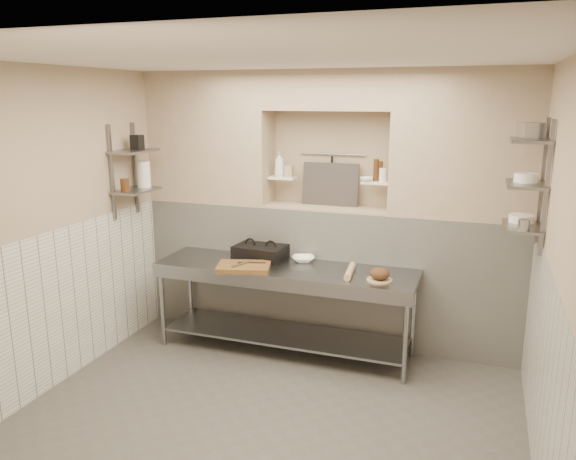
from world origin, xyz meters
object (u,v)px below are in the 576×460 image
at_px(bowl_alcove, 366,179).
at_px(prep_table, 284,292).
at_px(cutting_board, 244,267).
at_px(bread_loaf, 380,274).
at_px(mixing_bowl, 303,259).
at_px(panini_press, 261,252).
at_px(bottle_soap, 279,164).
at_px(jug_left, 144,174).
at_px(rolling_pin, 350,271).

bearing_deg(bowl_alcove, prep_table, -142.31).
relative_size(cutting_board, bread_loaf, 2.80).
bearing_deg(mixing_bowl, panini_press, -176.85).
xyz_separation_m(bottle_soap, jug_left, (-1.31, -0.53, -0.10)).
distance_m(bottle_soap, bowl_alcove, 0.94).
xyz_separation_m(prep_table, jug_left, (-1.57, 0.02, 1.11)).
bearing_deg(rolling_pin, panini_press, 166.62).
height_order(panini_press, cutting_board, panini_press).
distance_m(bowl_alcove, jug_left, 2.31).
xyz_separation_m(rolling_pin, bowl_alcove, (0.02, 0.55, 0.80)).
distance_m(panini_press, cutting_board, 0.41).
bearing_deg(rolling_pin, prep_table, 177.91).
bearing_deg(panini_press, bread_loaf, -8.91).
bearing_deg(cutting_board, panini_press, 88.30).
distance_m(cutting_board, jug_left, 1.48).
relative_size(rolling_pin, bowl_alcove, 3.28).
height_order(rolling_pin, jug_left, jug_left).
bearing_deg(bottle_soap, cutting_board, -97.65).
height_order(cutting_board, bread_loaf, bread_loaf).
bearing_deg(bowl_alcove, jug_left, -167.28).
relative_size(bread_loaf, bottle_soap, 0.69).
relative_size(panini_press, mixing_bowl, 2.38).
height_order(prep_table, rolling_pin, rolling_pin).
distance_m(prep_table, mixing_bowl, 0.39).
xyz_separation_m(mixing_bowl, rolling_pin, (0.55, -0.26, 0.00)).
relative_size(bread_loaf, jug_left, 0.66).
relative_size(panini_press, cutting_board, 1.06).
relative_size(cutting_board, bowl_alcove, 3.92).
xyz_separation_m(bread_loaf, jug_left, (-2.53, 0.13, 0.78)).
xyz_separation_m(mixing_bowl, bowl_alcove, (0.56, 0.29, 0.81)).
height_order(panini_press, bowl_alcove, bowl_alcove).
distance_m(panini_press, bowl_alcove, 1.31).
bearing_deg(jug_left, prep_table, -0.71).
relative_size(mixing_bowl, bottle_soap, 0.86).
bearing_deg(mixing_bowl, prep_table, -116.49).
relative_size(rolling_pin, jug_left, 1.56).
bearing_deg(bottle_soap, rolling_pin, -32.05).
xyz_separation_m(panini_press, jug_left, (-1.23, -0.20, 0.78)).
distance_m(prep_table, rolling_pin, 0.73).
bearing_deg(rolling_pin, mixing_bowl, 154.17).
height_order(bread_loaf, bottle_soap, bottle_soap).
relative_size(prep_table, jug_left, 9.56).
height_order(rolling_pin, bread_loaf, bread_loaf).
xyz_separation_m(cutting_board, bottle_soap, (0.10, 0.74, 0.92)).
bearing_deg(mixing_bowl, bowl_alcove, 27.03).
bearing_deg(cutting_board, bottle_soap, 82.35).
bearing_deg(rolling_pin, jug_left, 178.88).
xyz_separation_m(rolling_pin, jug_left, (-2.23, 0.04, 0.82)).
bearing_deg(prep_table, bowl_alcove, 37.69).
bearing_deg(bread_loaf, jug_left, 177.12).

